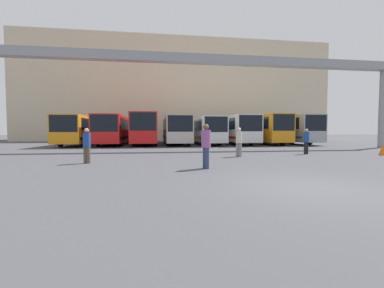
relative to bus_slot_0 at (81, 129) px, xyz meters
name	(u,v)px	position (x,y,z in m)	size (l,w,h in m)	color
ground_plane	(308,188)	(11.82, -22.78, -1.73)	(200.00, 200.00, 0.00)	#47474C
building_backdrop	(177,94)	(11.82, 17.03, 6.41)	(49.83, 12.00, 16.28)	beige
overhead_gantry	(205,69)	(11.82, -8.54, 4.69)	(33.04, 0.80, 7.57)	gray
bus_slot_0	(81,129)	(0.00, 0.00, 0.00)	(2.55, 11.00, 2.99)	orange
bus_slot_1	(115,129)	(3.38, 0.54, 0.04)	(2.60, 12.07, 3.05)	red
bus_slot_2	(146,128)	(6.75, 0.71, 0.16)	(2.58, 12.43, 3.28)	red
bus_slot_3	(176,129)	(10.13, 0.18, 0.03)	(2.56, 11.37, 3.05)	beige
bus_slot_4	(204,129)	(13.51, 0.55, -0.01)	(2.44, 12.11, 2.97)	silver
bus_slot_5	(232,128)	(16.89, 0.63, 0.08)	(2.56, 12.27, 3.13)	silver
bus_slot_6	(262,128)	(20.26, -0.20, 0.15)	(2.45, 10.61, 3.25)	orange
bus_slot_7	(285,128)	(23.64, 0.64, 0.13)	(2.53, 12.27, 3.22)	#999EA5
pedestrian_far_center	(87,145)	(4.71, -16.58, -0.86)	(0.34, 0.34, 1.63)	brown
pedestrian_near_center	(306,141)	(17.49, -13.65, -0.86)	(0.34, 0.34, 1.64)	black
pedestrian_near_right	(239,141)	(12.65, -14.64, -0.83)	(0.35, 0.35, 1.70)	gray
pedestrian_mid_left	(206,145)	(9.83, -19.01, -0.79)	(0.37, 0.37, 1.77)	navy
traffic_cone	(383,150)	(21.79, -15.01, -1.38)	(0.50, 0.50, 0.70)	orange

